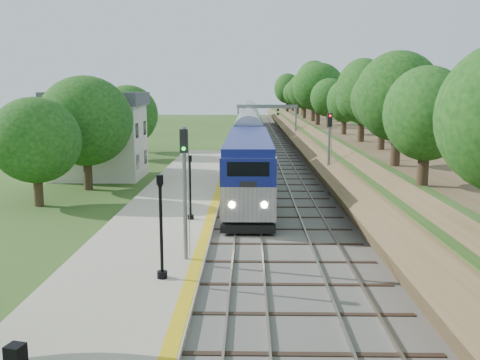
{
  "coord_description": "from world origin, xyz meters",
  "views": [
    {
      "loc": [
        0.06,
        -19.38,
        8.19
      ],
      "look_at": [
        -0.5,
        12.54,
        2.8
      ],
      "focal_mm": 40.0,
      "sensor_mm": 36.0,
      "label": 1
    }
  ],
  "objects_px": {
    "lamppost_mid": "(161,233)",
    "signal_platform": "(185,179)",
    "signal_gantry": "(267,115)",
    "train": "(249,129)",
    "station_building": "(98,135)",
    "signal_farside": "(329,145)",
    "lamppost_far": "(190,191)"
  },
  "relations": [
    {
      "from": "station_building",
      "to": "signal_farside",
      "type": "bearing_deg",
      "value": -22.45
    },
    {
      "from": "signal_gantry",
      "to": "lamppost_far",
      "type": "bearing_deg",
      "value": -98.01
    },
    {
      "from": "train",
      "to": "signal_gantry",
      "type": "bearing_deg",
      "value": -68.76
    },
    {
      "from": "signal_gantry",
      "to": "station_building",
      "type": "bearing_deg",
      "value": -123.38
    },
    {
      "from": "signal_gantry",
      "to": "signal_farside",
      "type": "bearing_deg",
      "value": -83.62
    },
    {
      "from": "train",
      "to": "signal_platform",
      "type": "relative_size",
      "value": 17.12
    },
    {
      "from": "lamppost_far",
      "to": "signal_farside",
      "type": "height_order",
      "value": "signal_farside"
    },
    {
      "from": "lamppost_far",
      "to": "station_building",
      "type": "bearing_deg",
      "value": 120.79
    },
    {
      "from": "lamppost_mid",
      "to": "signal_farside",
      "type": "distance_m",
      "value": 22.0
    },
    {
      "from": "station_building",
      "to": "signal_gantry",
      "type": "relative_size",
      "value": 1.02
    },
    {
      "from": "signal_gantry",
      "to": "train",
      "type": "distance_m",
      "value": 7.24
    },
    {
      "from": "train",
      "to": "lamppost_mid",
      "type": "height_order",
      "value": "train"
    },
    {
      "from": "lamppost_mid",
      "to": "signal_farside",
      "type": "xyz_separation_m",
      "value": [
        9.79,
        19.63,
        1.71
      ]
    },
    {
      "from": "lamppost_mid",
      "to": "lamppost_far",
      "type": "bearing_deg",
      "value": 89.61
    },
    {
      "from": "signal_platform",
      "to": "signal_gantry",
      "type": "bearing_deg",
      "value": 83.91
    },
    {
      "from": "signal_platform",
      "to": "station_building",
      "type": "bearing_deg",
      "value": 113.63
    },
    {
      "from": "signal_platform",
      "to": "signal_farside",
      "type": "relative_size",
      "value": 0.96
    },
    {
      "from": "station_building",
      "to": "signal_gantry",
      "type": "distance_m",
      "value": 29.94
    },
    {
      "from": "signal_gantry",
      "to": "lamppost_mid",
      "type": "bearing_deg",
      "value": -96.53
    },
    {
      "from": "signal_gantry",
      "to": "train",
      "type": "height_order",
      "value": "signal_gantry"
    },
    {
      "from": "signal_platform",
      "to": "signal_farside",
      "type": "xyz_separation_m",
      "value": [
        9.1,
        17.02,
        -0.13
      ]
    },
    {
      "from": "signal_gantry",
      "to": "lamppost_mid",
      "type": "xyz_separation_m",
      "value": [
        -6.06,
        -52.96,
        -2.47
      ]
    },
    {
      "from": "lamppost_mid",
      "to": "signal_farside",
      "type": "height_order",
      "value": "signal_farside"
    },
    {
      "from": "lamppost_far",
      "to": "signal_farside",
      "type": "xyz_separation_m",
      "value": [
        9.72,
        9.24,
        1.91
      ]
    },
    {
      "from": "train",
      "to": "signal_farside",
      "type": "relative_size",
      "value": 16.44
    },
    {
      "from": "signal_gantry",
      "to": "signal_farside",
      "type": "height_order",
      "value": "signal_farside"
    },
    {
      "from": "signal_gantry",
      "to": "lamppost_far",
      "type": "height_order",
      "value": "signal_gantry"
    },
    {
      "from": "station_building",
      "to": "lamppost_far",
      "type": "height_order",
      "value": "station_building"
    },
    {
      "from": "lamppost_mid",
      "to": "lamppost_far",
      "type": "relative_size",
      "value": 1.12
    },
    {
      "from": "lamppost_mid",
      "to": "signal_gantry",
      "type": "bearing_deg",
      "value": 83.47
    },
    {
      "from": "lamppost_mid",
      "to": "signal_platform",
      "type": "height_order",
      "value": "signal_platform"
    },
    {
      "from": "train",
      "to": "lamppost_far",
      "type": "bearing_deg",
      "value": -94.11
    }
  ]
}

